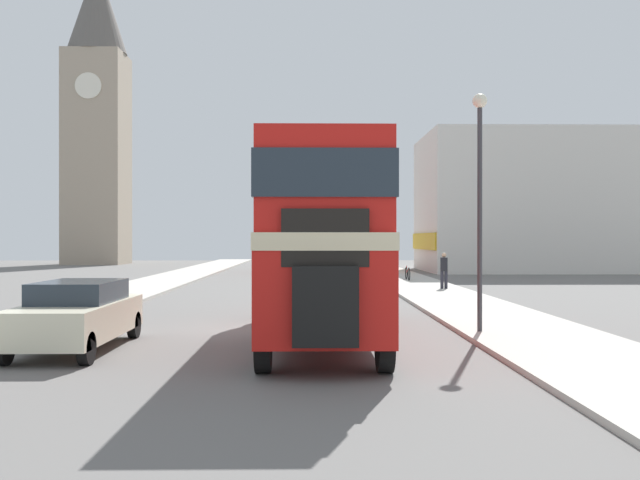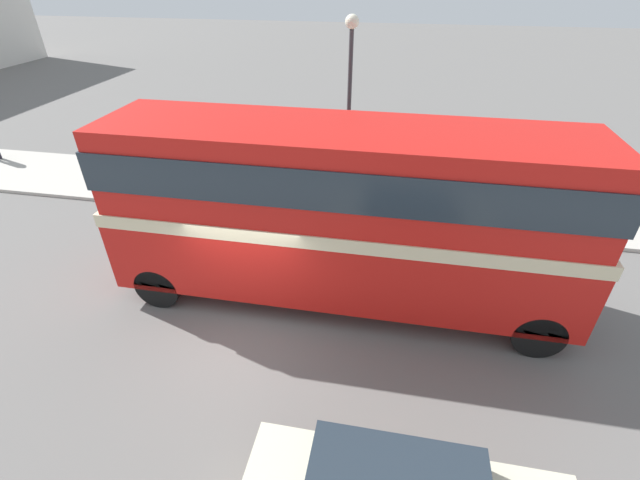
{
  "view_description": "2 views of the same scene",
  "coord_description": "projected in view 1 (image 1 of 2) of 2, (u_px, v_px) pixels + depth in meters",
  "views": [
    {
      "loc": [
        1.23,
        -18.99,
        2.4
      ],
      "look_at": [
        1.52,
        -1.91,
        2.37
      ],
      "focal_mm": 40.0,
      "sensor_mm": 36.0,
      "label": 1
    },
    {
      "loc": [
        -6.69,
        -2.95,
        7.07
      ],
      "look_at": [
        1.52,
        -1.42,
        1.64
      ],
      "focal_mm": 24.0,
      "sensor_mm": 36.0,
      "label": 2
    }
  ],
  "objects": [
    {
      "name": "pedestrian_walking",
      "position": [
        444.0,
        268.0,
        32.52
      ],
      "size": [
        0.33,
        0.33,
        1.64
      ],
      "color": "#282833",
      "rests_on": "sidewalk_right"
    },
    {
      "name": "bicycle_on_pavement",
      "position": [
        408.0,
        273.0,
        39.33
      ],
      "size": [
        0.05,
        1.76,
        0.78
      ],
      "color": "black",
      "rests_on": "sidewalk_right"
    },
    {
      "name": "shop_building_block",
      "position": [
        553.0,
        203.0,
        52.94
      ],
      "size": [
        19.27,
        10.57,
        10.06
      ],
      "color": "silver",
      "rests_on": "ground_plane"
    },
    {
      "name": "street_lamp",
      "position": [
        480.0,
        176.0,
        17.53
      ],
      "size": [
        0.36,
        0.36,
        5.86
      ],
      "color": "#38383D",
      "rests_on": "sidewalk_right"
    },
    {
      "name": "car_parked_near",
      "position": [
        77.0,
        314.0,
        15.35
      ],
      "size": [
        1.76,
        4.59,
        1.48
      ],
      "color": "beige",
      "rests_on": "ground_plane"
    },
    {
      "name": "double_decker_bus",
      "position": [
        320.0,
        231.0,
        17.06
      ],
      "size": [
        2.48,
        10.67,
        4.34
      ],
      "color": "red",
      "rests_on": "ground_plane"
    },
    {
      "name": "sidewalk_right",
      "position": [
        514.0,
        326.0,
        19.08
      ],
      "size": [
        3.5,
        120.0,
        0.12
      ],
      "color": "#B7B2A8",
      "rests_on": "ground_plane"
    },
    {
      "name": "church_tower",
      "position": [
        97.0,
        109.0,
        67.22
      ],
      "size": [
        5.57,
        5.57,
        28.64
      ],
      "color": "tan",
      "rests_on": "ground_plane"
    },
    {
      "name": "ground_plane",
      "position": [
        262.0,
        329.0,
        18.97
      ],
      "size": [
        120.0,
        120.0,
        0.0
      ],
      "primitive_type": "plane",
      "color": "slate"
    },
    {
      "name": "bus_distant",
      "position": [
        314.0,
        236.0,
        50.48
      ],
      "size": [
        2.57,
        10.08,
        4.39
      ],
      "color": "red",
      "rests_on": "ground_plane"
    },
    {
      "name": "sidewalk_left",
      "position": [
        7.0,
        327.0,
        18.86
      ],
      "size": [
        3.5,
        120.0,
        0.12
      ],
      "color": "#B7B2A8",
      "rests_on": "ground_plane"
    }
  ]
}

